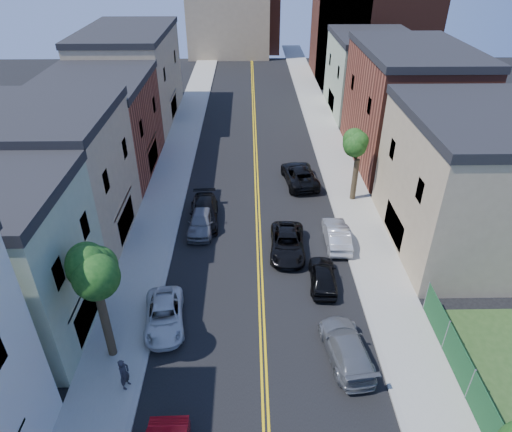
{
  "coord_description": "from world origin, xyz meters",
  "views": [
    {
      "loc": [
        -0.66,
        -2.29,
        18.85
      ],
      "look_at": [
        -0.2,
        24.42,
        2.0
      ],
      "focal_mm": 31.59,
      "sensor_mm": 36.0,
      "label": 1
    }
  ],
  "objects_px": {
    "silver_car_right": "(337,235)",
    "black_suv_lane": "(287,243)",
    "grey_car_left": "(201,221)",
    "grey_car_right": "(346,348)",
    "pedestrian_left": "(124,374)",
    "white_pickup": "(164,316)",
    "black_car_left": "(204,213)",
    "dark_car_right_far": "(300,175)",
    "black_car_right": "(323,275)"
  },
  "relations": [
    {
      "from": "grey_car_right",
      "to": "silver_car_right",
      "type": "distance_m",
      "value": 10.27
    },
    {
      "from": "pedestrian_left",
      "to": "silver_car_right",
      "type": "bearing_deg",
      "value": -25.81
    },
    {
      "from": "dark_car_right_far",
      "to": "black_suv_lane",
      "type": "height_order",
      "value": "dark_car_right_far"
    },
    {
      "from": "grey_car_left",
      "to": "grey_car_right",
      "type": "bearing_deg",
      "value": -52.7
    },
    {
      "from": "white_pickup",
      "to": "pedestrian_left",
      "type": "bearing_deg",
      "value": -113.47
    },
    {
      "from": "black_car_left",
      "to": "pedestrian_left",
      "type": "height_order",
      "value": "pedestrian_left"
    },
    {
      "from": "dark_car_right_far",
      "to": "black_car_left",
      "type": "bearing_deg",
      "value": 30.58
    },
    {
      "from": "black_car_right",
      "to": "black_suv_lane",
      "type": "bearing_deg",
      "value": -56.32
    },
    {
      "from": "dark_car_right_far",
      "to": "black_car_right",
      "type": "bearing_deg",
      "value": 83.22
    },
    {
      "from": "pedestrian_left",
      "to": "black_car_left",
      "type": "bearing_deg",
      "value": 10.18
    },
    {
      "from": "white_pickup",
      "to": "silver_car_right",
      "type": "height_order",
      "value": "silver_car_right"
    },
    {
      "from": "silver_car_right",
      "to": "black_suv_lane",
      "type": "bearing_deg",
      "value": 15.62
    },
    {
      "from": "dark_car_right_far",
      "to": "silver_car_right",
      "type": "bearing_deg",
      "value": 93.15
    },
    {
      "from": "black_suv_lane",
      "to": "grey_car_right",
      "type": "bearing_deg",
      "value": -72.4
    },
    {
      "from": "black_car_right",
      "to": "silver_car_right",
      "type": "distance_m",
      "value": 4.67
    },
    {
      "from": "black_car_left",
      "to": "pedestrian_left",
      "type": "xyz_separation_m",
      "value": [
        -2.57,
        -15.04,
        0.29
      ]
    },
    {
      "from": "white_pickup",
      "to": "black_car_left",
      "type": "height_order",
      "value": "black_car_left"
    },
    {
      "from": "black_car_right",
      "to": "dark_car_right_far",
      "type": "xyz_separation_m",
      "value": [
        -0.11,
        13.67,
        0.1
      ]
    },
    {
      "from": "grey_car_left",
      "to": "pedestrian_left",
      "type": "relative_size",
      "value": 2.55
    },
    {
      "from": "black_car_right",
      "to": "silver_car_right",
      "type": "height_order",
      "value": "silver_car_right"
    },
    {
      "from": "white_pickup",
      "to": "grey_car_left",
      "type": "distance_m",
      "value": 9.69
    },
    {
      "from": "grey_car_left",
      "to": "black_suv_lane",
      "type": "bearing_deg",
      "value": -22.8
    },
    {
      "from": "white_pickup",
      "to": "black_car_left",
      "type": "distance_m",
      "value": 10.89
    },
    {
      "from": "silver_car_right",
      "to": "dark_car_right_far",
      "type": "bearing_deg",
      "value": -78.85
    },
    {
      "from": "black_car_left",
      "to": "dark_car_right_far",
      "type": "relative_size",
      "value": 0.92
    },
    {
      "from": "silver_car_right",
      "to": "dark_car_right_far",
      "type": "height_order",
      "value": "dark_car_right_far"
    },
    {
      "from": "grey_car_right",
      "to": "grey_car_left",
      "type": "bearing_deg",
      "value": -62.17
    },
    {
      "from": "black_car_right",
      "to": "black_suv_lane",
      "type": "xyz_separation_m",
      "value": [
        -1.97,
        3.45,
        0.01
      ]
    },
    {
      "from": "black_car_left",
      "to": "silver_car_right",
      "type": "bearing_deg",
      "value": -21.34
    },
    {
      "from": "black_car_left",
      "to": "silver_car_right",
      "type": "distance_m",
      "value": 10.12
    },
    {
      "from": "silver_car_right",
      "to": "pedestrian_left",
      "type": "height_order",
      "value": "pedestrian_left"
    },
    {
      "from": "black_suv_lane",
      "to": "pedestrian_left",
      "type": "bearing_deg",
      "value": -124.87
    },
    {
      "from": "black_car_right",
      "to": "black_suv_lane",
      "type": "relative_size",
      "value": 0.8
    },
    {
      "from": "pedestrian_left",
      "to": "black_suv_lane",
      "type": "bearing_deg",
      "value": -18.34
    },
    {
      "from": "white_pickup",
      "to": "grey_car_right",
      "type": "height_order",
      "value": "grey_car_right"
    },
    {
      "from": "black_car_left",
      "to": "black_suv_lane",
      "type": "xyz_separation_m",
      "value": [
        6.06,
        -4.07,
        -0.05
      ]
    },
    {
      "from": "grey_car_right",
      "to": "black_suv_lane",
      "type": "relative_size",
      "value": 0.98
    },
    {
      "from": "black_car_right",
      "to": "black_suv_lane",
      "type": "distance_m",
      "value": 3.97
    },
    {
      "from": "silver_car_right",
      "to": "black_suv_lane",
      "type": "relative_size",
      "value": 0.88
    },
    {
      "from": "grey_car_right",
      "to": "dark_car_right_far",
      "type": "relative_size",
      "value": 0.87
    },
    {
      "from": "silver_car_right",
      "to": "pedestrian_left",
      "type": "bearing_deg",
      "value": 45.08
    },
    {
      "from": "black_car_right",
      "to": "pedestrian_left",
      "type": "relative_size",
      "value": 2.28
    },
    {
      "from": "white_pickup",
      "to": "black_suv_lane",
      "type": "xyz_separation_m",
      "value": [
        7.43,
        6.73,
        0.06
      ]
    },
    {
      "from": "white_pickup",
      "to": "black_suv_lane",
      "type": "relative_size",
      "value": 0.91
    },
    {
      "from": "black_suv_lane",
      "to": "silver_car_right",
      "type": "bearing_deg",
      "value": 18.2
    },
    {
      "from": "white_pickup",
      "to": "black_suv_lane",
      "type": "distance_m",
      "value": 10.03
    },
    {
      "from": "dark_car_right_far",
      "to": "white_pickup",
      "type": "bearing_deg",
      "value": 54.02
    },
    {
      "from": "white_pickup",
      "to": "black_suv_lane",
      "type": "height_order",
      "value": "black_suv_lane"
    },
    {
      "from": "white_pickup",
      "to": "black_car_left",
      "type": "bearing_deg",
      "value": 75.12
    },
    {
      "from": "grey_car_left",
      "to": "grey_car_right",
      "type": "height_order",
      "value": "grey_car_left"
    }
  ]
}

